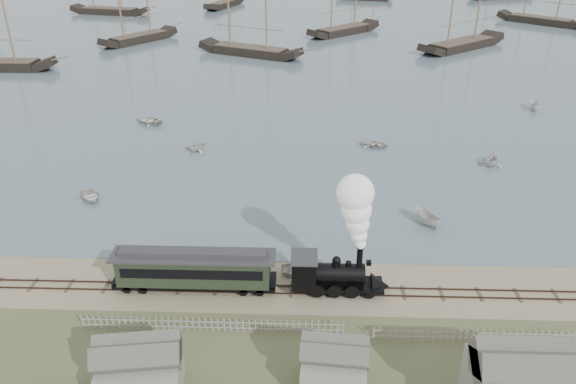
{
  "coord_description": "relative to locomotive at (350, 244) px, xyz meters",
  "views": [
    {
      "loc": [
        0.03,
        -38.34,
        27.57
      ],
      "look_at": [
        -1.6,
        8.48,
        3.5
      ],
      "focal_mm": 35.0,
      "sensor_mm": 36.0,
      "label": 1
    }
  ],
  "objects": [
    {
      "name": "rail_track",
      "position": [
        -3.53,
        0.0,
        -4.45
      ],
      "size": [
        120.0,
        1.8,
        0.16
      ],
      "color": "#34221C",
      "rests_on": "ground"
    },
    {
      "name": "rowboat_1",
      "position": [
        -17.23,
        28.0,
        -3.7
      ],
      "size": [
        3.56,
        3.66,
        1.47
      ],
      "primitive_type": "imported",
      "rotation": [
        0.0,
        0.0,
        2.18
      ],
      "color": "beige",
      "rests_on": "harbor_water"
    },
    {
      "name": "rowboat_6",
      "position": [
        -25.76,
        37.72,
        -4.0
      ],
      "size": [
        4.73,
        5.18,
        0.88
      ],
      "primitive_type": "imported",
      "rotation": [
        0.0,
        0.0,
        4.19
      ],
      "color": "beige",
      "rests_on": "harbor_water"
    },
    {
      "name": "passenger_coach",
      "position": [
        -12.19,
        0.0,
        -2.5
      ],
      "size": [
        12.9,
        2.49,
        3.13
      ],
      "color": "black",
      "rests_on": "ground"
    },
    {
      "name": "picket_fence_east",
      "position": [
        8.97,
        -5.5,
        -4.5
      ],
      "size": [
        15.0,
        0.1,
        1.2
      ],
      "primitive_type": null,
      "color": "gray",
      "rests_on": "ground"
    },
    {
      "name": "rowboat_2",
      "position": [
        8.14,
        10.82,
        -3.78
      ],
      "size": [
        3.56,
        2.87,
        1.31
      ],
      "primitive_type": "imported",
      "rotation": [
        0.0,
        0.0,
        3.69
      ],
      "color": "beige",
      "rests_on": "harbor_water"
    },
    {
      "name": "rowboat_5",
      "position": [
        30.61,
        45.55,
        -3.82
      ],
      "size": [
        3.4,
        2.01,
        1.24
      ],
      "primitive_type": "imported",
      "rotation": [
        0.0,
        0.0,
        2.87
      ],
      "color": "beige",
      "rests_on": "harbor_water"
    },
    {
      "name": "rowboat_0",
      "position": [
        -25.99,
        14.79,
        -4.07
      ],
      "size": [
        4.29,
        4.05,
        0.72
      ],
      "primitive_type": "imported",
      "rotation": [
        0.0,
        0.0,
        0.62
      ],
      "color": "beige",
      "rests_on": "harbor_water"
    },
    {
      "name": "locomotive",
      "position": [
        0.0,
        0.0,
        0.0
      ],
      "size": [
        7.83,
        2.92,
        9.76
      ],
      "color": "black",
      "rests_on": "ground"
    },
    {
      "name": "picket_fence_west",
      "position": [
        -10.03,
        -5.0,
        -4.5
      ],
      "size": [
        19.0,
        0.1,
        1.2
      ],
      "primitive_type": null,
      "color": "gray",
      "rests_on": "ground"
    },
    {
      "name": "ground",
      "position": [
        -3.53,
        2.0,
        -4.5
      ],
      "size": [
        600.0,
        600.0,
        0.0
      ],
      "primitive_type": "plane",
      "color": "gray",
      "rests_on": "ground"
    },
    {
      "name": "schooner_2",
      "position": [
        -15.25,
        78.35,
        5.56
      ],
      "size": [
        22.44,
        13.8,
        20.0
      ],
      "primitive_type": null,
      "rotation": [
        0.0,
        0.0,
        -0.42
      ],
      "color": "black",
      "rests_on": "harbor_water"
    },
    {
      "name": "beached_dinghy",
      "position": [
        -3.36,
        2.33,
        -4.08
      ],
      "size": [
        2.97,
        4.09,
        0.83
      ],
      "primitive_type": "imported",
      "rotation": [
        0.0,
        0.0,
        1.6
      ],
      "color": "beige",
      "rests_on": "ground"
    },
    {
      "name": "schooner_4",
      "position": [
        29.41,
        85.59,
        5.56
      ],
      "size": [
        21.85,
        19.56,
        20.0
      ],
      "primitive_type": null,
      "rotation": [
        0.0,
        0.0,
        0.7
      ],
      "color": "black",
      "rests_on": "harbor_water"
    },
    {
      "name": "rowboat_3",
      "position": [
        5.23,
        30.13,
        -4.07
      ],
      "size": [
        3.51,
        4.11,
        0.72
      ],
      "primitive_type": "imported",
      "rotation": [
        0.0,
        0.0,
        1.23
      ],
      "color": "beige",
      "rests_on": "harbor_water"
    },
    {
      "name": "rowboat_4",
      "position": [
        18.37,
        24.96,
        -3.62
      ],
      "size": [
        3.99,
        3.83,
        1.63
      ],
      "primitive_type": "imported",
      "rotation": [
        0.0,
        0.0,
        5.77
      ],
      "color": "beige",
      "rests_on": "harbor_water"
    }
  ]
}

